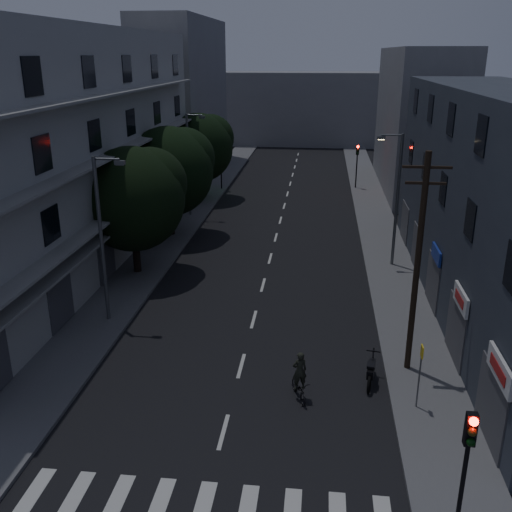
% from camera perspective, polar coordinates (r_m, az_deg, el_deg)
% --- Properties ---
extents(ground, '(160.00, 160.00, 0.00)m').
position_cam_1_polar(ground, '(41.52, 2.05, 2.09)').
color(ground, black).
rests_on(ground, ground).
extents(sidewalk_left, '(3.00, 90.00, 0.15)m').
position_cam_1_polar(sidewalk_left, '(42.71, -8.04, 2.51)').
color(sidewalk_left, '#565659').
rests_on(sidewalk_left, ground).
extents(sidewalk_right, '(3.00, 90.00, 0.15)m').
position_cam_1_polar(sidewalk_right, '(41.63, 12.40, 1.78)').
color(sidewalk_right, '#565659').
rests_on(sidewalk_right, ground).
extents(lane_markings, '(0.15, 60.50, 0.01)m').
position_cam_1_polar(lane_markings, '(47.50, 2.66, 4.35)').
color(lane_markings, beige).
rests_on(lane_markings, ground).
extents(building_left, '(7.00, 36.00, 14.00)m').
position_cam_1_polar(building_left, '(36.21, -18.33, 9.90)').
color(building_left, '#A3A39E').
rests_on(building_left, ground).
extents(building_right, '(6.19, 28.00, 11.00)m').
position_cam_1_polar(building_right, '(30.66, 23.42, 4.78)').
color(building_right, '#2D333D').
rests_on(building_right, ground).
extents(building_far_left, '(6.00, 20.00, 16.00)m').
position_cam_1_polar(building_far_left, '(64.42, -7.23, 15.47)').
color(building_far_left, slate).
rests_on(building_far_left, ground).
extents(building_far_right, '(6.00, 20.00, 13.00)m').
position_cam_1_polar(building_far_right, '(57.50, 15.89, 12.91)').
color(building_far_right, slate).
rests_on(building_far_right, ground).
extents(building_far_end, '(24.00, 8.00, 10.00)m').
position_cam_1_polar(building_far_end, '(84.87, 4.62, 14.50)').
color(building_far_end, slate).
rests_on(building_far_end, ground).
extents(tree_near, '(6.05, 6.05, 7.46)m').
position_cam_1_polar(tree_near, '(33.66, -12.15, 5.99)').
color(tree_near, black).
rests_on(tree_near, sidewalk_left).
extents(tree_mid, '(6.25, 6.25, 7.69)m').
position_cam_1_polar(tree_mid, '(40.64, -8.63, 8.70)').
color(tree_mid, black).
rests_on(tree_mid, sidewalk_left).
extents(tree_far, '(6.04, 6.04, 7.47)m').
position_cam_1_polar(tree_far, '(51.55, -5.65, 10.97)').
color(tree_far, black).
rests_on(tree_far, sidewalk_left).
extents(traffic_signal_near, '(0.28, 0.37, 4.10)m').
position_cam_1_polar(traffic_signal_near, '(15.91, 20.39, -18.05)').
color(traffic_signal_near, black).
rests_on(traffic_signal_near, sidewalk_right).
extents(traffic_signal_far_right, '(0.28, 0.37, 4.10)m').
position_cam_1_polar(traffic_signal_far_right, '(56.14, 10.09, 9.69)').
color(traffic_signal_far_right, black).
rests_on(traffic_signal_far_right, sidewalk_right).
extents(traffic_signal_far_left, '(0.28, 0.37, 4.10)m').
position_cam_1_polar(traffic_signal_far_left, '(55.05, -3.53, 9.76)').
color(traffic_signal_far_left, black).
rests_on(traffic_signal_far_left, sidewalk_left).
extents(street_lamp_left_near, '(1.51, 0.25, 8.00)m').
position_cam_1_polar(street_lamp_left_near, '(27.60, -15.05, 2.29)').
color(street_lamp_left_near, slate).
rests_on(street_lamp_left_near, sidewalk_left).
extents(street_lamp_right, '(1.51, 0.25, 8.00)m').
position_cam_1_polar(street_lamp_right, '(35.13, 13.79, 6.05)').
color(street_lamp_right, '#53565A').
rests_on(street_lamp_right, sidewalk_right).
extents(street_lamp_left_far, '(1.51, 0.25, 8.00)m').
position_cam_1_polar(street_lamp_left_far, '(45.65, -6.64, 9.53)').
color(street_lamp_left_far, slate).
rests_on(street_lamp_left_far, sidewalk_left).
extents(utility_pole, '(1.80, 0.24, 9.00)m').
position_cam_1_polar(utility_pole, '(23.07, 15.87, -0.49)').
color(utility_pole, black).
rests_on(utility_pole, sidewalk_right).
extents(bus_stop_sign, '(0.06, 0.35, 2.52)m').
position_cam_1_polar(bus_stop_sign, '(21.74, 16.13, -10.46)').
color(bus_stop_sign, '#595B60').
rests_on(bus_stop_sign, sidewalk_right).
extents(motorcycle, '(0.63, 1.97, 1.27)m').
position_cam_1_polar(motorcycle, '(23.64, 11.42, -11.32)').
color(motorcycle, black).
rests_on(motorcycle, ground).
extents(cyclist, '(1.07, 1.65, 1.98)m').
position_cam_1_polar(cyclist, '(22.28, 4.35, -12.53)').
color(cyclist, black).
rests_on(cyclist, ground).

